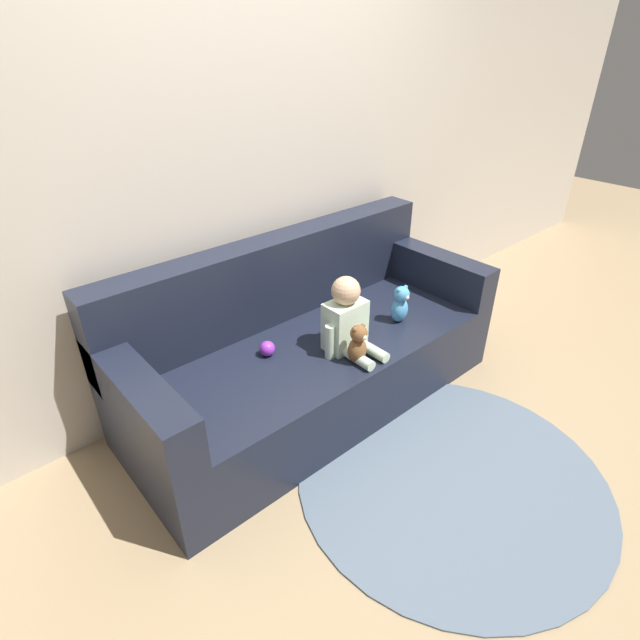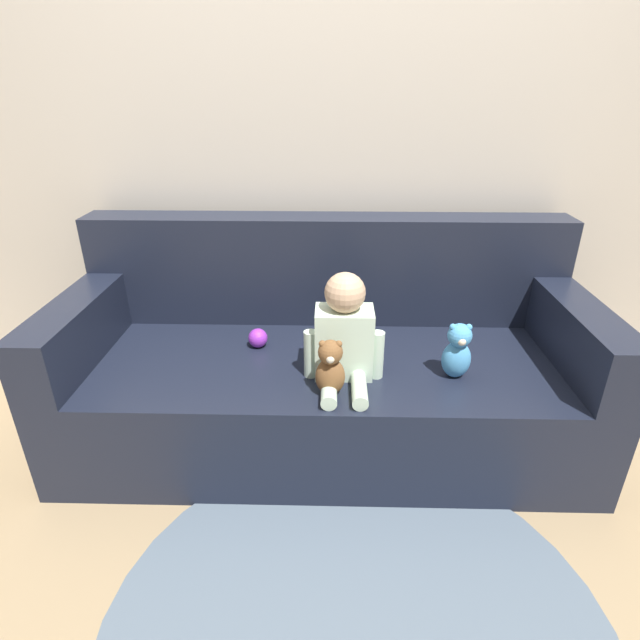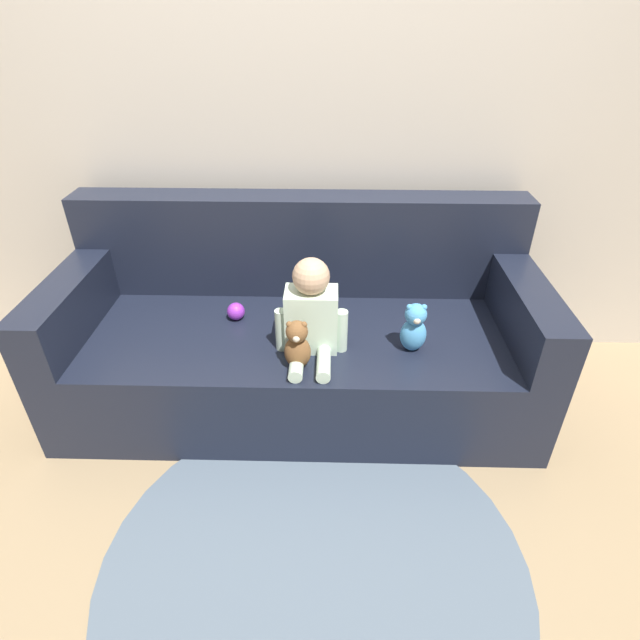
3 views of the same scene
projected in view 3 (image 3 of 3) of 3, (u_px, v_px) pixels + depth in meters
The scene contains 8 objects.
ground_plane at pixel (300, 395), 2.43m from camera, with size 12.00×12.00×0.00m, color #9E8460.
wall_back at pixel (300, 88), 2.16m from camera, with size 8.00×0.05×2.60m.
couch at pixel (299, 336), 2.32m from camera, with size 2.09×0.85×0.88m.
person_baby at pixel (311, 314), 1.97m from camera, with size 0.29×0.32×0.40m.
teddy_bear_brown at pixel (297, 345), 1.90m from camera, with size 0.10×0.10×0.21m.
plush_toy_side at pixel (414, 328), 2.00m from camera, with size 0.11×0.10×0.22m.
toy_ball at pixel (236, 311), 2.23m from camera, with size 0.08×0.08×0.08m.
floor_rug at pixel (314, 564), 1.70m from camera, with size 1.45×1.45×0.01m.
Camera 3 is at (0.15, -1.84, 1.62)m, focal length 28.00 mm.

